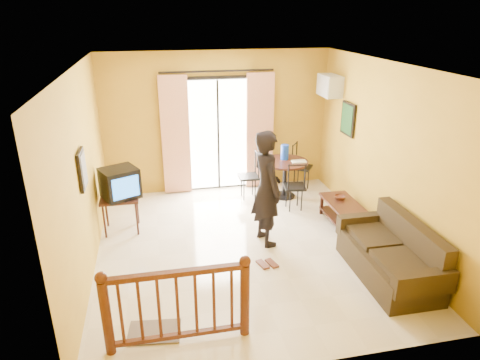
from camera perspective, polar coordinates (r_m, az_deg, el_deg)
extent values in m
plane|color=beige|center=(6.86, 0.50, -8.89)|extent=(5.00, 5.00, 0.00)
plane|color=white|center=(5.94, 0.59, 15.01)|extent=(5.00, 5.00, 0.00)
plane|color=#B78C23|center=(8.62, -3.02, 7.65)|extent=(4.50, 0.00, 4.50)
plane|color=#B78C23|center=(4.08, 8.10, -9.43)|extent=(4.50, 0.00, 4.50)
plane|color=#B78C23|center=(6.22, -20.17, 0.64)|extent=(0.00, 5.00, 5.00)
plane|color=#B78C23|center=(7.07, 18.69, 3.32)|extent=(0.00, 5.00, 5.00)
cube|color=black|center=(8.67, -2.97, 6.02)|extent=(1.34, 0.03, 2.34)
cube|color=white|center=(8.64, -2.94, 5.96)|extent=(1.20, 0.04, 2.20)
cube|color=black|center=(8.62, -2.91, 5.93)|extent=(0.04, 0.02, 2.20)
cube|color=beige|center=(8.50, -8.59, 5.82)|extent=(0.55, 0.08, 2.35)
cube|color=beige|center=(8.74, 2.65, 6.50)|extent=(0.55, 0.08, 2.35)
cylinder|color=black|center=(8.33, -3.05, 14.30)|extent=(2.20, 0.04, 0.04)
cube|color=black|center=(7.36, -15.77, -2.32)|extent=(0.62, 0.52, 0.04)
cylinder|color=black|center=(7.32, -17.63, -5.26)|extent=(0.04, 0.04, 0.60)
cylinder|color=black|center=(7.28, -13.58, -4.98)|extent=(0.04, 0.04, 0.60)
cylinder|color=black|center=(7.69, -17.38, -3.88)|extent=(0.04, 0.04, 0.60)
cylinder|color=black|center=(7.65, -13.53, -3.61)|extent=(0.04, 0.04, 0.60)
cube|color=black|center=(7.25, -15.74, -0.38)|extent=(0.71, 0.68, 0.49)
cube|color=blue|center=(7.03, -14.98, -1.00)|extent=(0.40, 0.20, 0.35)
cube|color=black|center=(5.98, -20.31, 1.33)|extent=(0.04, 0.42, 0.52)
cube|color=#504A44|center=(5.97, -20.07, 1.35)|extent=(0.01, 0.34, 0.44)
cylinder|color=black|center=(8.40, 6.06, 2.40)|extent=(0.90, 0.90, 0.04)
cylinder|color=black|center=(8.53, 5.96, 0.09)|extent=(0.08, 0.08, 0.73)
cylinder|color=black|center=(8.66, 5.87, -2.06)|extent=(0.44, 0.44, 0.03)
cylinder|color=#143BC1|center=(8.46, 5.99, 3.73)|extent=(0.16, 0.16, 0.29)
cube|color=beige|center=(8.38, 7.85, 2.48)|extent=(0.29, 0.20, 0.02)
cube|color=silver|center=(8.52, 11.90, 12.21)|extent=(0.30, 0.60, 0.40)
cube|color=gray|center=(8.47, 10.94, 12.22)|extent=(0.02, 0.56, 0.36)
cube|color=black|center=(8.09, 14.21, 7.90)|extent=(0.04, 0.50, 0.60)
cube|color=black|center=(8.08, 14.05, 7.89)|extent=(0.01, 0.42, 0.52)
cube|color=black|center=(7.63, 13.48, -2.96)|extent=(0.51, 0.91, 0.04)
cube|color=black|center=(7.74, 13.31, -4.74)|extent=(0.47, 0.87, 0.03)
cube|color=black|center=(7.30, 13.21, -5.79)|extent=(0.05, 0.05, 0.39)
cube|color=black|center=(7.47, 16.06, -5.42)|extent=(0.05, 0.05, 0.39)
cube|color=black|center=(7.97, 10.83, -3.17)|extent=(0.05, 0.05, 0.39)
cube|color=black|center=(8.12, 13.49, -2.89)|extent=(0.05, 0.05, 0.39)
imported|color=#50271B|center=(7.70, 13.15, -2.27)|extent=(0.24, 0.24, 0.06)
cube|color=black|center=(6.42, 19.07, -10.48)|extent=(0.82, 1.63, 0.41)
cube|color=black|center=(6.40, 21.84, -7.31)|extent=(0.19, 1.63, 0.56)
cube|color=black|center=(5.76, 23.31, -12.51)|extent=(0.81, 0.17, 0.30)
cube|color=black|center=(6.90, 16.07, -5.59)|extent=(0.81, 0.17, 0.30)
cube|color=black|center=(6.02, 20.61, -10.36)|extent=(0.56, 0.66, 0.10)
cube|color=black|center=(6.54, 17.40, -7.25)|extent=(0.56, 0.66, 0.10)
imported|color=black|center=(6.62, 3.57, -1.13)|extent=(0.56, 0.75, 1.85)
cylinder|color=#471E0F|center=(4.96, -17.36, -17.20)|extent=(0.11, 0.11, 0.92)
cylinder|color=#471E0F|center=(4.99, 0.65, -15.73)|extent=(0.11, 0.11, 0.92)
sphere|color=#471E0F|center=(4.67, -18.07, -12.30)|extent=(0.13, 0.13, 0.13)
sphere|color=#471E0F|center=(4.70, 0.67, -10.79)|extent=(0.13, 0.13, 0.13)
cube|color=#471E0F|center=(4.65, -8.61, -12.21)|extent=(1.55, 0.08, 0.06)
cube|color=#471E0F|center=(5.15, -8.07, -19.80)|extent=(1.55, 0.06, 0.05)
cube|color=#62564E|center=(5.38, -11.35, -19.23)|extent=(0.65, 0.47, 0.02)
cube|color=#50271B|center=(6.42, 3.05, -11.17)|extent=(0.17, 0.27, 0.03)
cube|color=#50271B|center=(6.45, 4.27, -11.02)|extent=(0.17, 0.27, 0.03)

